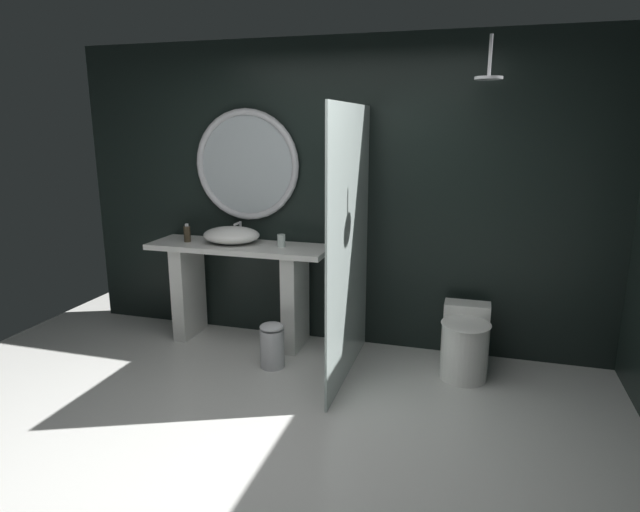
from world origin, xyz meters
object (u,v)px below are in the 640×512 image
(vessel_sink, at_px, (231,235))
(round_wall_mirror, at_px, (247,165))
(toilet, at_px, (465,342))
(tumbler_cup, at_px, (281,241))
(rain_shower_head, at_px, (489,74))
(soap_dispenser, at_px, (187,234))
(waste_bin, at_px, (272,345))

(vessel_sink, relative_size, round_wall_mirror, 0.52)
(round_wall_mirror, distance_m, toilet, 2.36)
(vessel_sink, bearing_deg, tumbler_cup, -0.86)
(tumbler_cup, bearing_deg, vessel_sink, 179.14)
(tumbler_cup, relative_size, round_wall_mirror, 0.11)
(tumbler_cup, xyz_separation_m, rain_shower_head, (1.60, -0.11, 1.30))
(round_wall_mirror, distance_m, rain_shower_head, 2.12)
(soap_dispenser, xyz_separation_m, toilet, (2.43, -0.12, -0.70))
(tumbler_cup, bearing_deg, toilet, -6.13)
(soap_dispenser, distance_m, toilet, 2.53)
(vessel_sink, xyz_separation_m, round_wall_mirror, (0.08, 0.19, 0.59))
(tumbler_cup, distance_m, round_wall_mirror, 0.75)
(vessel_sink, distance_m, toilet, 2.15)
(vessel_sink, relative_size, soap_dispenser, 3.11)
(tumbler_cup, xyz_separation_m, waste_bin, (0.08, -0.47, -0.75))
(toilet, distance_m, waste_bin, 1.51)
(round_wall_mirror, bearing_deg, soap_dispenser, -153.16)
(vessel_sink, xyz_separation_m, tumbler_cup, (0.47, -0.01, -0.02))
(rain_shower_head, relative_size, waste_bin, 0.80)
(rain_shower_head, distance_m, waste_bin, 2.57)
(soap_dispenser, distance_m, rain_shower_head, 2.78)
(vessel_sink, distance_m, round_wall_mirror, 0.63)
(toilet, bearing_deg, rain_shower_head, 56.12)
(tumbler_cup, height_order, rain_shower_head, rain_shower_head)
(soap_dispenser, height_order, rain_shower_head, rain_shower_head)
(round_wall_mirror, xyz_separation_m, toilet, (1.95, -0.37, -1.29))
(toilet, bearing_deg, tumbler_cup, 173.87)
(vessel_sink, bearing_deg, waste_bin, -40.80)
(tumbler_cup, distance_m, waste_bin, 0.89)
(rain_shower_head, bearing_deg, waste_bin, -166.89)
(vessel_sink, bearing_deg, toilet, -4.92)
(rain_shower_head, bearing_deg, vessel_sink, 176.67)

